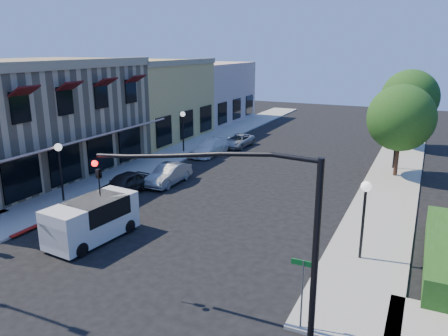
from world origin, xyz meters
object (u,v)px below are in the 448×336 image
at_px(street_tree_a, 401,118).
at_px(lamppost_left_far, 183,121).
at_px(street_tree_b, 410,98).
at_px(parked_car_d, 238,141).
at_px(street_name_sign, 303,283).
at_px(white_van, 91,218).
at_px(parked_car_c, 209,148).
at_px(signal_mast_arm, 247,212).
at_px(lamppost_right_near, 365,200).
at_px(lamppost_right_far, 396,134).
at_px(parked_car_a, 124,184).
at_px(parked_car_b, 169,174).
at_px(lamppost_left_near, 59,158).

height_order(street_tree_a, lamppost_left_far, street_tree_a).
height_order(street_tree_b, lamppost_left_far, street_tree_b).
height_order(lamppost_left_far, parked_car_d, lamppost_left_far).
xyz_separation_m(street_name_sign, lamppost_left_far, (-16.00, 19.80, 1.04)).
bearing_deg(white_van, parked_car_c, 98.74).
relative_size(street_tree_b, signal_mast_arm, 0.88).
relative_size(lamppost_left_far, lamppost_right_near, 1.00).
xyz_separation_m(lamppost_right_near, lamppost_right_far, (0.00, 16.00, 0.00)).
bearing_deg(parked_car_a, parked_car_d, 90.12).
relative_size(white_van, parked_car_c, 1.02).
bearing_deg(parked_car_c, lamppost_right_far, 10.84).
xyz_separation_m(street_name_sign, lamppost_right_far, (1.00, 21.80, 1.04)).
xyz_separation_m(street_tree_a, signal_mast_arm, (-2.94, -20.50, -0.11)).
relative_size(street_tree_a, parked_car_d, 1.57).
height_order(lamppost_left_far, parked_car_b, lamppost_left_far).
bearing_deg(signal_mast_arm, parked_car_a, 142.31).
bearing_deg(white_van, street_name_sign, -12.71).
relative_size(street_name_sign, lamppost_right_near, 0.70).
bearing_deg(street_tree_b, street_tree_a, -90.00).
xyz_separation_m(lamppost_left_near, lamppost_right_far, (17.00, 16.00, 0.00)).
bearing_deg(lamppost_right_far, lamppost_left_near, -136.74).
relative_size(street_tree_b, parked_car_a, 1.81).
distance_m(street_name_sign, parked_car_c, 24.05).
distance_m(lamppost_right_near, white_van, 12.40).
xyz_separation_m(street_tree_b, white_van, (-12.13, -27.36, -3.40)).
bearing_deg(street_tree_a, lamppost_left_far, 180.00).
bearing_deg(parked_car_c, signal_mast_arm, -56.76).
bearing_deg(white_van, street_tree_b, 66.10).
bearing_deg(lamppost_right_far, parked_car_a, -138.10).
bearing_deg(white_van, lamppost_right_far, 58.58).
distance_m(lamppost_left_far, parked_car_a, 11.61).
bearing_deg(street_tree_b, parked_car_c, -146.16).
bearing_deg(lamppost_left_near, parked_car_b, 57.19).
height_order(parked_car_a, parked_car_c, parked_car_a).
bearing_deg(parked_car_c, street_name_sign, -52.52).
height_order(signal_mast_arm, parked_car_d, signal_mast_arm).
bearing_deg(street_tree_b, lamppost_left_near, -125.79).
relative_size(lamppost_right_near, parked_car_d, 0.86).
height_order(lamppost_right_far, parked_car_c, lamppost_right_far).
height_order(street_tree_b, white_van, street_tree_b).
distance_m(signal_mast_arm, lamppost_left_near, 15.82).
xyz_separation_m(street_tree_b, signal_mast_arm, (-2.94, -30.50, -0.46)).
bearing_deg(lamppost_right_far, parked_car_b, -142.35).
bearing_deg(parked_car_b, street_tree_b, 52.79).
relative_size(street_tree_a, parked_car_c, 1.44).
bearing_deg(parked_car_b, parked_car_d, 90.75).
xyz_separation_m(signal_mast_arm, lamppost_right_near, (2.64, 6.50, -1.35)).
height_order(street_name_sign, white_van, street_name_sign).
bearing_deg(street_name_sign, parked_car_a, 147.85).
height_order(street_tree_a, street_tree_b, street_tree_b).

